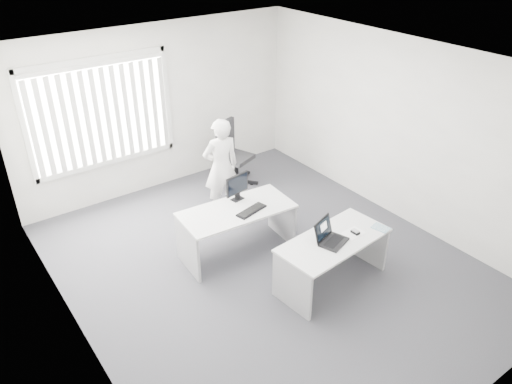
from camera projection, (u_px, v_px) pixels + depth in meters
ground at (265, 264)px, 6.95m from camera, size 6.00×6.00×0.00m
wall_back at (159, 109)px, 8.37m from camera, size 5.00×0.02×2.80m
wall_front at (484, 311)px, 4.15m from camera, size 5.00×0.02×2.80m
wall_left at (67, 244)px, 4.98m from camera, size 0.02×6.00×2.80m
wall_right at (398, 131)px, 7.54m from camera, size 0.02×6.00×2.80m
ceiling at (268, 65)px, 5.57m from camera, size 5.00×6.00×0.02m
window at (101, 113)px, 7.76m from camera, size 2.32×0.06×1.76m
blinds at (103, 116)px, 7.73m from camera, size 2.20×0.10×1.50m
desk_near at (333, 251)px, 6.38m from camera, size 1.56×0.84×0.69m
desk_far at (237, 221)px, 6.96m from camera, size 1.62×0.85×0.72m
office_chair at (234, 164)px, 8.89m from camera, size 0.84×0.84×1.14m
person at (221, 167)px, 7.80m from camera, size 0.64×0.48×1.60m
laptop at (335, 233)px, 6.15m from camera, size 0.45×0.43×0.29m
paper_sheet at (353, 233)px, 6.41m from camera, size 0.30×0.22×0.00m
mouse at (355, 232)px, 6.39m from camera, size 0.07×0.12×0.05m
booklet at (381, 228)px, 6.50m from camera, size 0.20×0.25×0.01m
keyboard at (251, 211)px, 6.80m from camera, size 0.49×0.26×0.02m
monitor at (237, 187)px, 7.00m from camera, size 0.41×0.18×0.39m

